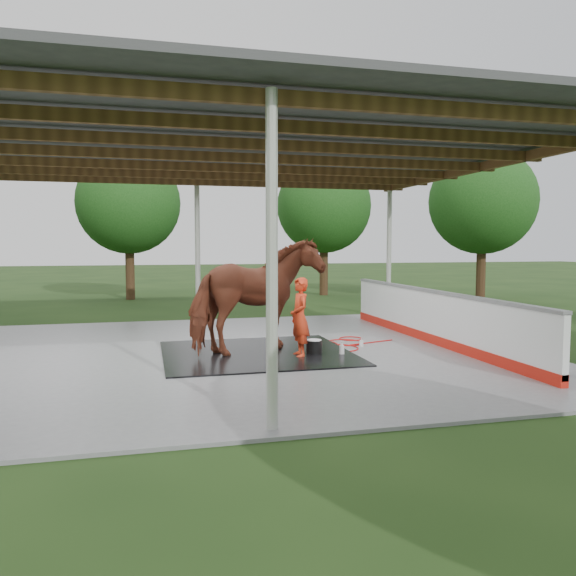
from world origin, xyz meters
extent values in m
plane|color=#1E3814|center=(0.00, 0.00, 0.00)|extent=(100.00, 100.00, 0.00)
cube|color=slate|center=(0.00, 0.00, 0.03)|extent=(12.00, 10.00, 0.05)
cylinder|color=beige|center=(0.00, -4.70, 1.98)|extent=(0.14, 0.14, 3.85)
cylinder|color=beige|center=(0.00, 4.70, 1.98)|extent=(0.14, 0.14, 3.85)
cylinder|color=beige|center=(5.70, 4.70, 1.98)|extent=(0.14, 0.14, 3.85)
cube|color=brown|center=(0.00, -4.50, 3.85)|extent=(12.00, 0.10, 0.18)
cube|color=brown|center=(0.00, -3.00, 3.85)|extent=(12.00, 0.10, 0.18)
cube|color=brown|center=(0.00, -1.50, 3.85)|extent=(12.00, 0.10, 0.18)
cube|color=brown|center=(0.00, 0.00, 3.85)|extent=(12.00, 0.10, 0.18)
cube|color=brown|center=(0.00, 1.50, 3.85)|extent=(12.00, 0.10, 0.18)
cube|color=brown|center=(0.00, 3.00, 3.85)|extent=(12.00, 0.10, 0.18)
cube|color=brown|center=(0.00, 4.50, 3.85)|extent=(12.00, 0.10, 0.18)
cube|color=brown|center=(5.70, 0.00, 3.85)|extent=(0.12, 10.00, 0.18)
cube|color=#38383A|center=(0.00, 0.00, 4.05)|extent=(12.60, 10.60, 0.10)
cube|color=red|center=(4.59, 0.00, 0.15)|extent=(0.14, 8.00, 0.20)
cube|color=white|center=(4.60, 0.00, 0.65)|extent=(0.12, 8.00, 1.00)
cube|color=slate|center=(4.60, 0.00, 1.17)|extent=(0.16, 8.00, 0.06)
cylinder|color=#382314|center=(-2.00, 12.00, 1.10)|extent=(0.36, 0.36, 2.20)
sphere|color=#194714|center=(-2.00, 12.00, 3.80)|extent=(4.00, 4.00, 4.00)
cylinder|color=#382314|center=(6.00, 12.00, 1.10)|extent=(0.36, 0.36, 2.20)
sphere|color=#194714|center=(6.00, 12.00, 3.80)|extent=(4.00, 4.00, 4.00)
cylinder|color=#382314|center=(11.00, 8.00, 1.10)|extent=(0.36, 0.36, 2.20)
sphere|color=#194714|center=(11.00, 8.00, 3.80)|extent=(4.00, 4.00, 4.00)
cube|color=black|center=(0.68, -0.27, 0.06)|extent=(3.60, 3.37, 0.03)
imported|color=brown|center=(0.68, -0.27, 1.19)|extent=(2.90, 2.19, 2.23)
imported|color=red|center=(1.41, -0.76, 0.80)|extent=(0.38, 0.56, 1.50)
cylinder|color=black|center=(1.74, -0.63, 0.19)|extent=(0.31, 0.31, 0.27)
cylinder|color=white|center=(1.74, -0.63, 0.32)|extent=(0.28, 0.28, 0.03)
imported|color=silver|center=(2.23, -0.84, 0.19)|extent=(0.15, 0.15, 0.27)
imported|color=#338CD8|center=(2.95, -0.05, 0.14)|extent=(0.10, 0.10, 0.17)
torus|color=#B10E0C|center=(2.01, 0.36, 0.06)|extent=(1.08, 1.08, 0.02)
torus|color=#B10E0C|center=(2.75, 0.41, 0.06)|extent=(0.79, 0.79, 0.02)
torus|color=#B10E0C|center=(3.05, 0.85, 0.06)|extent=(0.52, 0.52, 0.02)
torus|color=#B10E0C|center=(2.38, -0.17, 0.06)|extent=(0.86, 0.86, 0.02)
cylinder|color=#B10E0C|center=(3.29, 0.27, 0.06)|extent=(1.17, 0.40, 0.02)
camera|label=1|loc=(-1.38, -10.90, 2.18)|focal=35.00mm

